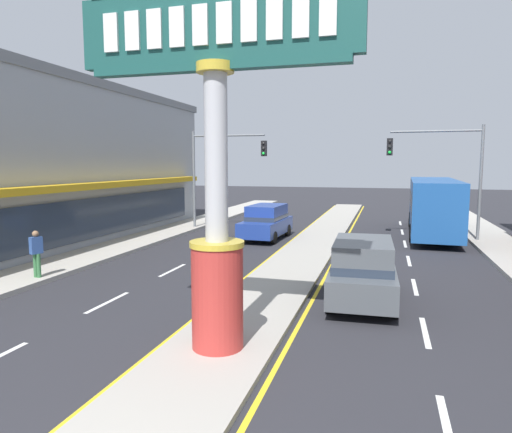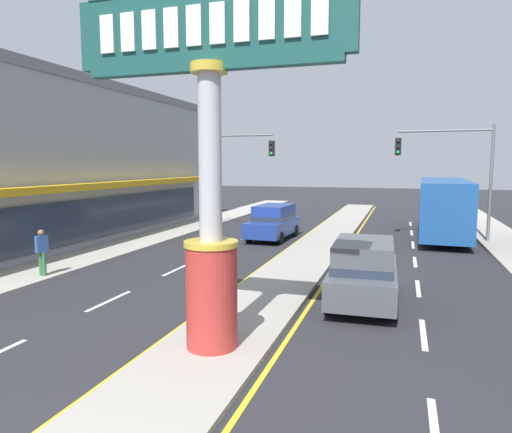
% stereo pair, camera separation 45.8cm
% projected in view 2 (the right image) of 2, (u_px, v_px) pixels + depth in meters
% --- Properties ---
extents(median_strip, '(2.46, 52.00, 0.14)m').
position_uv_depth(median_strip, '(310.00, 254.00, 21.02)').
color(median_strip, '#A39E93').
rests_on(median_strip, ground).
extents(sidewalk_left, '(2.60, 60.00, 0.18)m').
position_uv_depth(sidewalk_left, '(113.00, 250.00, 21.88)').
color(sidewalk_left, '#ADA89E').
rests_on(sidewalk_left, ground).
extents(lane_markings, '(9.20, 52.00, 0.01)m').
position_uv_depth(lane_markings, '(304.00, 261.00, 19.74)').
color(lane_markings, silver).
rests_on(lane_markings, ground).
extents(district_sign, '(6.09, 1.19, 7.74)m').
position_uv_depth(district_sign, '(210.00, 167.00, 9.76)').
color(district_sign, '#B7332D').
rests_on(district_sign, median_strip).
extents(storefront_left, '(9.43, 24.61, 8.43)m').
position_uv_depth(storefront_left, '(42.00, 163.00, 24.79)').
color(storefront_left, '#999EA3').
rests_on(storefront_left, ground).
extents(traffic_light_left_side, '(4.86, 0.46, 6.20)m').
position_uv_depth(traffic_light_left_side, '(228.00, 163.00, 28.47)').
color(traffic_light_left_side, slate).
rests_on(traffic_light_left_side, ground).
extents(traffic_light_right_side, '(4.86, 0.46, 6.20)m').
position_uv_depth(traffic_light_right_side, '(455.00, 162.00, 23.96)').
color(traffic_light_right_side, slate).
rests_on(traffic_light_right_side, ground).
extents(suv_near_right_lane, '(2.08, 4.66, 1.90)m').
position_uv_depth(suv_near_right_lane, '(364.00, 271.00, 13.81)').
color(suv_near_right_lane, '#4C5156').
rests_on(suv_near_right_lane, ground).
extents(bus_far_right_lane, '(2.94, 11.29, 3.26)m').
position_uv_depth(bus_far_right_lane, '(443.00, 204.00, 26.59)').
color(bus_far_right_lane, '#1E5199').
rests_on(bus_far_right_lane, ground).
extents(suv_near_left_lane, '(2.14, 4.69, 1.90)m').
position_uv_depth(suv_near_left_lane, '(273.00, 222.00, 25.55)').
color(suv_near_left_lane, navy).
rests_on(suv_near_left_lane, ground).
extents(pedestrian_near_kerb, '(0.35, 0.45, 1.67)m').
position_uv_depth(pedestrian_near_kerb, '(42.00, 250.00, 16.41)').
color(pedestrian_near_kerb, '#336B3D').
rests_on(pedestrian_near_kerb, sidewalk_left).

